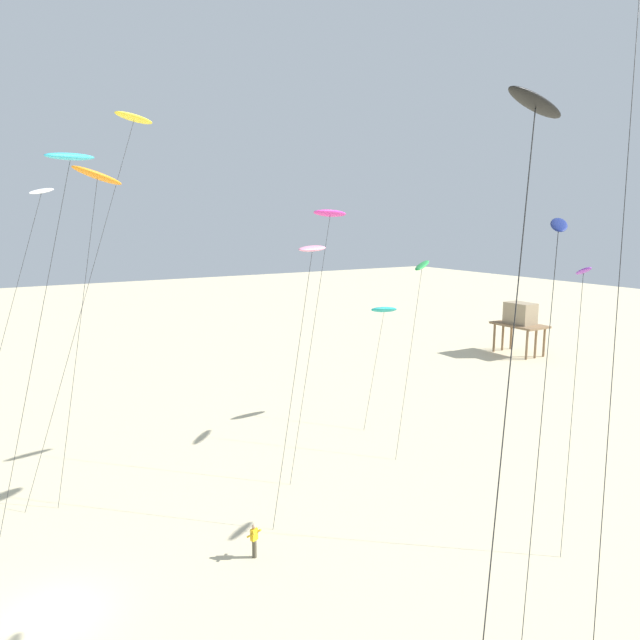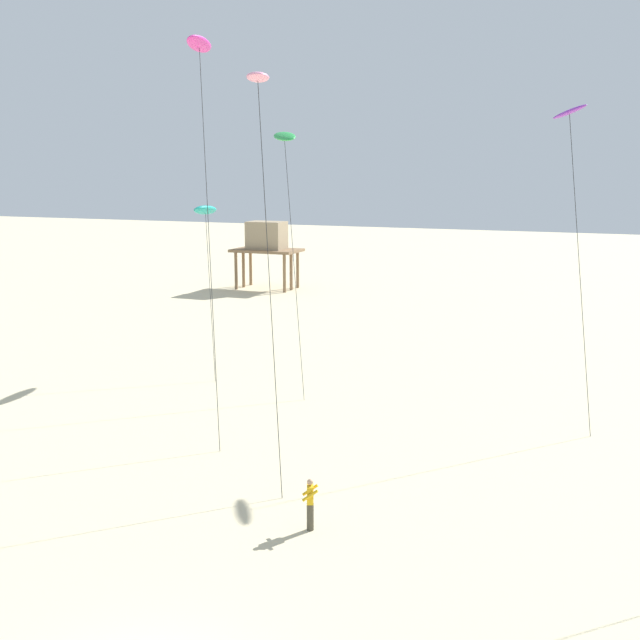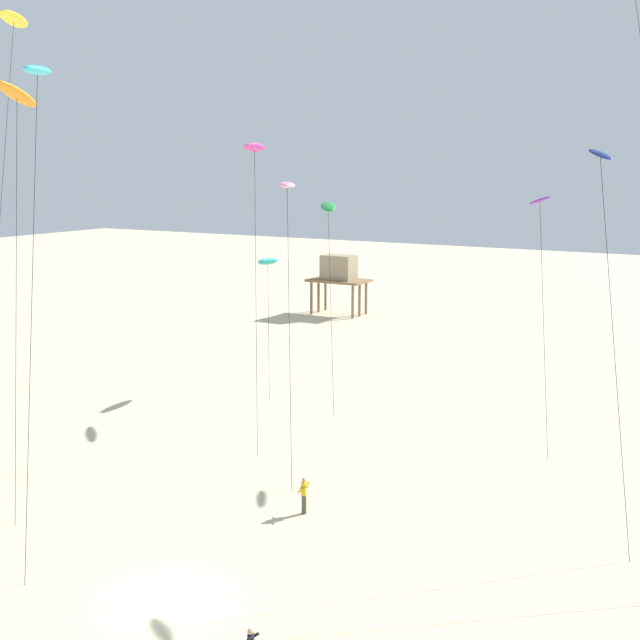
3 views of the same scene
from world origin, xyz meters
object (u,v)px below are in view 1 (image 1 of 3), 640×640
(kite_pink, at_px, (312,250))
(stilt_house, at_px, (520,317))
(kite_green, at_px, (422,266))
(kite_black, at_px, (533,129))
(kite_navy, at_px, (558,236))
(kite_cyan, at_px, (70,159))
(kite_teal, at_px, (384,310))
(kite_purple, at_px, (583,276))
(kite_white, at_px, (40,197))
(kite_orange, at_px, (97,177))
(kite_flyer_nearest, at_px, (254,540))
(kite_yellow, at_px, (133,120))
(kite_magenta, at_px, (330,215))

(kite_pink, xyz_separation_m, stilt_house, (-18.45, 39.04, -9.75))
(kite_green, height_order, kite_black, kite_black)
(kite_navy, relative_size, kite_pink, 1.10)
(kite_cyan, relative_size, stilt_house, 3.12)
(kite_navy, bearing_deg, kite_teal, 155.39)
(kite_teal, bearing_deg, kite_purple, -7.91)
(kite_white, height_order, kite_pink, kite_white)
(kite_orange, bearing_deg, kite_cyan, -28.67)
(kite_white, relative_size, kite_black, 0.97)
(kite_teal, xyz_separation_m, kite_pink, (9.24, -12.04, 5.48))
(stilt_house, bearing_deg, kite_pink, -64.70)
(kite_cyan, height_order, kite_teal, kite_cyan)
(kite_white, bearing_deg, kite_flyer_nearest, 20.28)
(kite_white, bearing_deg, kite_orange, 30.07)
(kite_green, distance_m, stilt_house, 32.13)
(kite_cyan, distance_m, stilt_house, 54.28)
(kite_yellow, bearing_deg, kite_navy, 15.54)
(kite_yellow, bearing_deg, kite_green, 67.27)
(kite_orange, bearing_deg, kite_black, 5.71)
(kite_cyan, xyz_separation_m, kite_magenta, (-0.24, 15.54, -2.72))
(kite_cyan, bearing_deg, kite_orange, 151.33)
(kite_white, distance_m, kite_orange, 5.24)
(kite_magenta, relative_size, kite_black, 0.90)
(kite_green, bearing_deg, kite_black, -36.91)
(kite_white, xyz_separation_m, kite_flyer_nearest, (16.94, 6.26, -16.28))
(kite_green, xyz_separation_m, kite_black, (24.11, -18.11, 5.06))
(kite_purple, bearing_deg, kite_magenta, -160.68)
(kite_orange, bearing_deg, kite_green, 79.33)
(kite_yellow, height_order, kite_teal, kite_yellow)
(kite_green, distance_m, kite_yellow, 21.53)
(kite_purple, xyz_separation_m, kite_pink, (-10.13, -9.35, 1.04))
(kite_orange, relative_size, kite_flyer_nearest, 11.33)
(kite_cyan, xyz_separation_m, kite_green, (0.40, 22.85, -6.29))
(kite_navy, xyz_separation_m, kite_teal, (-24.13, 11.05, -6.59))
(kite_purple, height_order, kite_yellow, kite_yellow)
(kite_purple, relative_size, kite_pink, 0.95)
(kite_green, height_order, kite_white, kite_white)
(kite_green, xyz_separation_m, kite_teal, (-5.11, 0.60, -3.86))
(kite_navy, distance_m, kite_teal, 27.35)
(kite_magenta, bearing_deg, kite_green, 84.98)
(kite_white, height_order, stilt_house, kite_white)
(kite_black, bearing_deg, kite_cyan, -169.05)
(kite_cyan, distance_m, kite_black, 25.00)
(kite_black, bearing_deg, kite_navy, 123.62)
(kite_yellow, height_order, kite_pink, kite_yellow)
(kite_yellow, distance_m, stilt_house, 49.19)
(kite_cyan, xyz_separation_m, kite_purple, (14.66, 20.76, -5.70))
(kite_green, xyz_separation_m, kite_flyer_nearest, (8.55, -17.24, -11.64))
(kite_yellow, relative_size, stilt_house, 3.66)
(kite_teal, bearing_deg, kite_magenta, -60.57)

